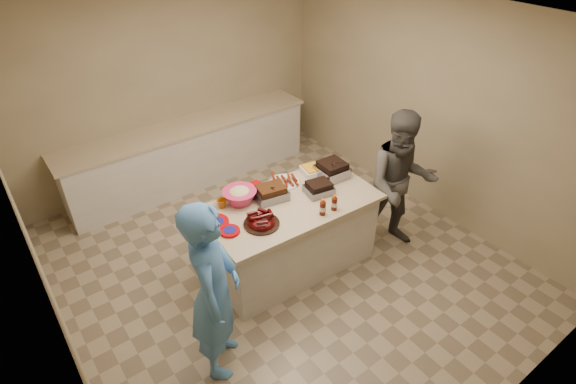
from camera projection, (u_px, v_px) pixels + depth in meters
room at (281, 262)px, 5.21m from camera, size 4.50×5.00×2.70m
back_counter at (191, 153)px, 6.42m from camera, size 3.60×0.64×0.90m
island at (291, 263)px, 5.20m from camera, size 1.88×1.05×0.87m
rib_platter at (262, 224)px, 4.39m from camera, size 0.45×0.45×0.14m
pulled_pork_tray at (271, 199)px, 4.75m from camera, size 0.37×0.31×0.10m
brisket_tray at (319, 193)px, 4.84m from camera, size 0.32×0.28×0.09m
roasting_pan at (332, 176)px, 5.12m from camera, size 0.34×0.34×0.13m
coleslaw_bowl at (240, 202)px, 4.70m from camera, size 0.37×0.37×0.25m
sausage_plate at (284, 183)px, 5.01m from camera, size 0.43×0.43×0.06m
mac_cheese_dish at (316, 172)px, 5.20m from camera, size 0.37×0.30×0.09m
bbq_bottle_a at (334, 210)px, 4.60m from camera, size 0.06×0.06×0.18m
bbq_bottle_b at (322, 214)px, 4.53m from camera, size 0.07×0.07×0.19m
mustard_bottle at (278, 198)px, 4.77m from camera, size 0.05×0.05×0.13m
sauce_bowl at (277, 189)px, 4.90m from camera, size 0.14×0.05×0.14m
plate_stack_large at (215, 224)px, 4.40m from camera, size 0.28×0.28×0.03m
plate_stack_small at (230, 232)px, 4.29m from camera, size 0.20×0.20×0.03m
plastic_cup at (222, 207)px, 4.63m from camera, size 0.10×0.10×0.10m
basket_stack at (254, 194)px, 4.83m from camera, size 0.22×0.18×0.10m
guest_blue at (223, 358)px, 4.15m from camera, size 1.80×1.55×0.42m
guest_gray at (390, 241)px, 5.53m from camera, size 1.63×1.88×0.65m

